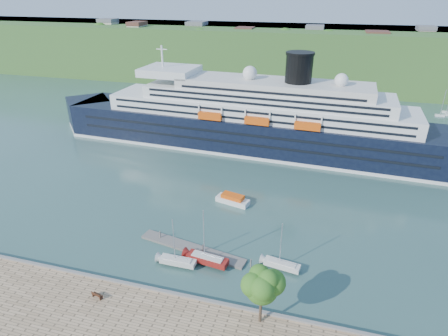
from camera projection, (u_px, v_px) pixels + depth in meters
ground at (171, 298)px, 53.97m from camera, size 400.00×400.00×0.00m
far_hillside at (291, 55)px, 174.47m from camera, size 400.00×50.00×24.00m
quay_coping at (170, 293)px, 53.29m from camera, size 220.00×0.50×0.30m
cruise_ship at (249, 101)px, 99.25m from camera, size 118.35×22.64×26.43m
park_bench at (97, 295)px, 52.41m from camera, size 1.82×1.08×1.09m
promenade_tree at (261, 294)px, 46.94m from camera, size 5.60×5.60×9.27m
floating_pontoon at (192, 248)px, 63.79m from camera, size 19.56×5.79×0.43m
sailboat_white_near at (177, 244)px, 58.39m from camera, size 6.50×1.83×8.39m
sailboat_red at (207, 240)px, 58.37m from camera, size 7.68×3.02×9.65m
sailboat_white_far at (283, 248)px, 57.70m from camera, size 6.50×2.71×8.14m
tender_launch at (233, 199)px, 77.22m from camera, size 7.39×3.97×1.94m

